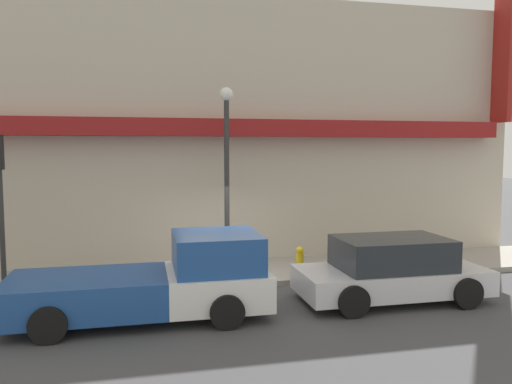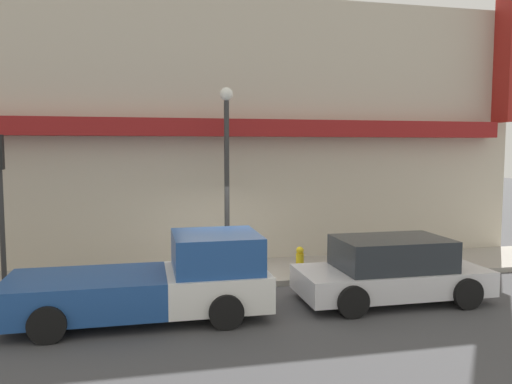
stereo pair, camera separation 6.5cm
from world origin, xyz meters
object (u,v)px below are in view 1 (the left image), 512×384
at_px(pickup_truck, 160,282).
at_px(fire_hydrant, 300,260).
at_px(street_lamp, 227,156).
at_px(parked_car, 391,270).

bearing_deg(pickup_truck, fire_hydrant, 28.35).
bearing_deg(fire_hydrant, street_lamp, 159.80).
distance_m(pickup_truck, fire_hydrant, 4.39).
distance_m(fire_hydrant, street_lamp, 3.43).
distance_m(pickup_truck, parked_car, 5.28).
xyz_separation_m(parked_car, fire_hydrant, (-1.51, 2.22, -0.19)).
xyz_separation_m(pickup_truck, parked_car, (5.28, -0.00, -0.04)).
xyz_separation_m(pickup_truck, fire_hydrant, (3.78, 2.22, -0.24)).
bearing_deg(fire_hydrant, parked_car, -55.84).
distance_m(parked_car, fire_hydrant, 2.69).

